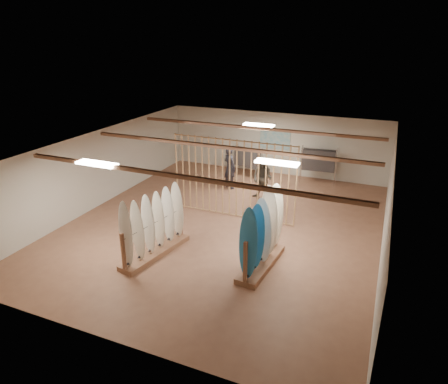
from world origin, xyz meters
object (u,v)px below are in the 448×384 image
at_px(shopper_b, 262,176).
at_px(rack_right, 262,243).
at_px(rack_left, 154,233).
at_px(clothing_rack_a, 247,158).
at_px(shopper_a, 230,165).
at_px(clothing_rack_b, 319,160).

bearing_deg(shopper_b, rack_right, -58.82).
height_order(rack_left, rack_right, rack_right).
distance_m(rack_right, clothing_rack_a, 7.50).
bearing_deg(rack_right, shopper_a, 124.66).
bearing_deg(shopper_b, clothing_rack_a, 136.07).
bearing_deg(rack_left, rack_right, 21.04).
xyz_separation_m(rack_right, clothing_rack_b, (0.16, 7.40, 0.29)).
bearing_deg(rack_left, shopper_a, 100.85).
height_order(rack_right, clothing_rack_b, rack_right).
xyz_separation_m(rack_left, clothing_rack_b, (3.22, 7.98, 0.33)).
height_order(rack_right, clothing_rack_a, rack_right).
bearing_deg(rack_right, rack_left, -164.75).
xyz_separation_m(rack_left, clothing_rack_a, (0.16, 7.49, 0.22)).
relative_size(clothing_rack_a, shopper_a, 0.70).
distance_m(clothing_rack_a, clothing_rack_b, 3.10).
bearing_deg(rack_right, clothing_rack_b, 93.25).
xyz_separation_m(rack_right, clothing_rack_a, (-2.90, 6.92, 0.18)).
distance_m(rack_left, clothing_rack_a, 7.50).
relative_size(clothing_rack_b, shopper_b, 0.81).
height_order(shopper_a, shopper_b, shopper_a).
bearing_deg(clothing_rack_b, rack_left, -117.32).
bearing_deg(shopper_a, rack_left, 121.88).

